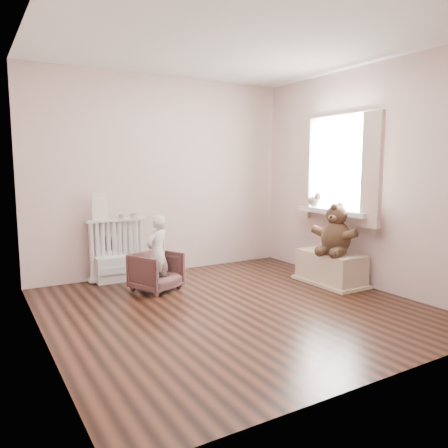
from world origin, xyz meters
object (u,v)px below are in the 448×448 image
teddy_bear (336,231)px  plush_cat (314,199)px  radiator (117,250)px  toy_vanity (110,260)px  child (157,253)px  toy_bench (331,267)px  armchair (156,272)px

teddy_bear → plush_cat: (0.16, 0.57, 0.33)m
radiator → plush_cat: (2.35, -1.02, 0.61)m
toy_vanity → plush_cat: (2.45, -0.99, 0.72)m
toy_vanity → child: 0.82m
toy_vanity → child: size_ratio=0.68×
toy_vanity → toy_bench: 2.74m
teddy_bear → radiator: bearing=123.6°
toy_vanity → teddy_bear: (2.29, -1.56, 0.40)m
child → plush_cat: size_ratio=3.67×
toy_vanity → teddy_bear: teddy_bear is taller
radiator → toy_bench: size_ratio=0.95×
radiator → armchair: 0.76m
radiator → toy_bench: radiator is taller
teddy_bear → armchair: bearing=135.1°
radiator → child: (0.24, -0.75, 0.06)m
toy_bench → plush_cat: plush_cat is taller
radiator → child: 0.79m
radiator → teddy_bear: (2.19, -1.59, 0.28)m
child → toy_bench: bearing=135.9°
toy_bench → teddy_bear: bearing=-103.9°
toy_vanity → plush_cat: bearing=-21.9°
child → toy_bench: size_ratio=1.05×
armchair → toy_bench: armchair is taller
child → toy_bench: child is taller
toy_vanity → plush_cat: plush_cat is taller
child → plush_cat: 2.19m
toy_bench → plush_cat: size_ratio=3.50×
armchair → child: (0.00, -0.05, 0.23)m
toy_vanity → armchair: toy_vanity is taller
child → plush_cat: bearing=149.4°
radiator → toy_bench: bearing=-34.0°
child → toy_bench: (1.97, -0.74, -0.25)m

